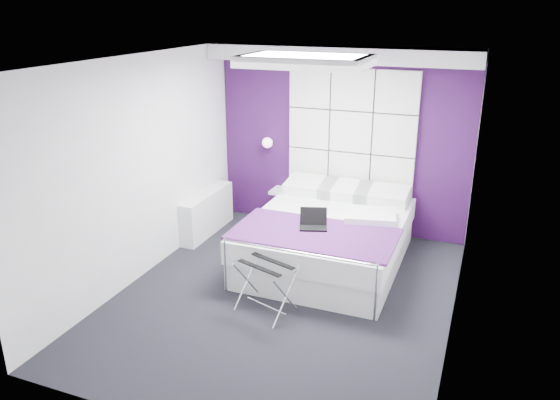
{
  "coord_description": "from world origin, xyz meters",
  "views": [
    {
      "loc": [
        1.94,
        -5.07,
        3.12
      ],
      "look_at": [
        -0.19,
        0.35,
        1.01
      ],
      "focal_mm": 35.0,
      "sensor_mm": 36.0,
      "label": 1
    }
  ],
  "objects_px": {
    "wall_lamp": "(268,142)",
    "bed": "(328,238)",
    "nightstand": "(286,191)",
    "radiator": "(207,213)",
    "luggage_rack": "(266,288)",
    "laptop": "(314,223)"
  },
  "relations": [
    {
      "from": "nightstand",
      "to": "luggage_rack",
      "type": "bearing_deg",
      "value": -73.77
    },
    {
      "from": "wall_lamp",
      "to": "laptop",
      "type": "xyz_separation_m",
      "value": [
        1.2,
        -1.47,
        -0.52
      ]
    },
    {
      "from": "luggage_rack",
      "to": "nightstand",
      "type": "bearing_deg",
      "value": 124.97
    },
    {
      "from": "luggage_rack",
      "to": "laptop",
      "type": "bearing_deg",
      "value": 95.87
    },
    {
      "from": "radiator",
      "to": "laptop",
      "type": "relative_size",
      "value": 3.8
    },
    {
      "from": "radiator",
      "to": "luggage_rack",
      "type": "bearing_deg",
      "value": -45.72
    },
    {
      "from": "wall_lamp",
      "to": "bed",
      "type": "relative_size",
      "value": 0.07
    },
    {
      "from": "luggage_rack",
      "to": "bed",
      "type": "bearing_deg",
      "value": 97.81
    },
    {
      "from": "radiator",
      "to": "laptop",
      "type": "height_order",
      "value": "laptop"
    },
    {
      "from": "wall_lamp",
      "to": "luggage_rack",
      "type": "height_order",
      "value": "wall_lamp"
    },
    {
      "from": "bed",
      "to": "nightstand",
      "type": "bearing_deg",
      "value": 133.51
    },
    {
      "from": "nightstand",
      "to": "radiator",
      "type": "bearing_deg",
      "value": -142.14
    },
    {
      "from": "laptop",
      "to": "luggage_rack",
      "type": "bearing_deg",
      "value": -120.97
    },
    {
      "from": "wall_lamp",
      "to": "luggage_rack",
      "type": "relative_size",
      "value": 0.26
    },
    {
      "from": "radiator",
      "to": "luggage_rack",
      "type": "relative_size",
      "value": 2.1
    },
    {
      "from": "wall_lamp",
      "to": "bed",
      "type": "xyz_separation_m",
      "value": [
        1.24,
        -1.05,
        -0.88
      ]
    },
    {
      "from": "luggage_rack",
      "to": "radiator",
      "type": "bearing_deg",
      "value": 153.03
    },
    {
      "from": "wall_lamp",
      "to": "bed",
      "type": "distance_m",
      "value": 1.85
    },
    {
      "from": "nightstand",
      "to": "laptop",
      "type": "relative_size",
      "value": 1.32
    },
    {
      "from": "nightstand",
      "to": "luggage_rack",
      "type": "height_order",
      "value": "luggage_rack"
    },
    {
      "from": "wall_lamp",
      "to": "nightstand",
      "type": "xyz_separation_m",
      "value": [
        0.29,
        -0.04,
        -0.71
      ]
    },
    {
      "from": "nightstand",
      "to": "luggage_rack",
      "type": "relative_size",
      "value": 0.73
    }
  ]
}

